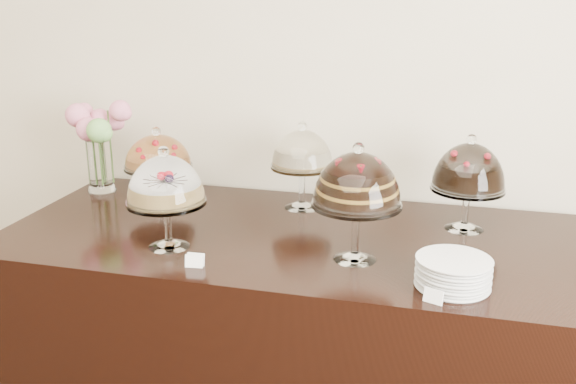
% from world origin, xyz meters
% --- Properties ---
extents(wall_back, '(5.00, 0.04, 3.00)m').
position_xyz_m(wall_back, '(0.00, 3.00, 1.50)').
color(wall_back, beige).
rests_on(wall_back, ground).
extents(display_counter, '(2.20, 1.00, 0.90)m').
position_xyz_m(display_counter, '(0.28, 2.45, 0.45)').
color(display_counter, black).
rests_on(display_counter, ground).
extents(cake_stand_sugar_sponge, '(0.28, 0.28, 0.37)m').
position_xyz_m(cake_stand_sugar_sponge, '(-0.11, 2.21, 1.13)').
color(cake_stand_sugar_sponge, white).
rests_on(cake_stand_sugar_sponge, display_counter).
extents(cake_stand_choco_layer, '(0.31, 0.31, 0.41)m').
position_xyz_m(cake_stand_choco_layer, '(0.56, 2.26, 1.17)').
color(cake_stand_choco_layer, white).
rests_on(cake_stand_choco_layer, display_counter).
extents(cake_stand_cheesecake, '(0.26, 0.26, 0.37)m').
position_xyz_m(cake_stand_cheesecake, '(0.25, 2.75, 1.14)').
color(cake_stand_cheesecake, white).
rests_on(cake_stand_cheesecake, display_counter).
extents(cake_stand_dark_choco, '(0.28, 0.28, 0.38)m').
position_xyz_m(cake_stand_dark_choco, '(0.92, 2.66, 1.13)').
color(cake_stand_dark_choco, white).
rests_on(cake_stand_dark_choco, display_counter).
extents(cake_stand_fruit_tart, '(0.29, 0.29, 0.33)m').
position_xyz_m(cake_stand_fruit_tart, '(-0.37, 2.68, 1.11)').
color(cake_stand_fruit_tart, white).
rests_on(cake_stand_fruit_tart, display_counter).
extents(flower_vase, '(0.30, 0.27, 0.42)m').
position_xyz_m(flower_vase, '(-0.69, 2.75, 1.17)').
color(flower_vase, white).
rests_on(flower_vase, display_counter).
extents(plate_stack, '(0.23, 0.23, 0.09)m').
position_xyz_m(plate_stack, '(0.89, 2.13, 0.95)').
color(plate_stack, silver).
rests_on(plate_stack, display_counter).
extents(price_card_left, '(0.06, 0.02, 0.04)m').
position_xyz_m(price_card_left, '(0.05, 2.06, 0.92)').
color(price_card_left, white).
rests_on(price_card_left, display_counter).
extents(price_card_right, '(0.06, 0.04, 0.04)m').
position_xyz_m(price_card_right, '(0.83, 2.00, 0.92)').
color(price_card_right, white).
rests_on(price_card_right, display_counter).
extents(price_card_extra, '(0.06, 0.02, 0.04)m').
position_xyz_m(price_card_extra, '(0.05, 2.08, 0.92)').
color(price_card_extra, white).
rests_on(price_card_extra, display_counter).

